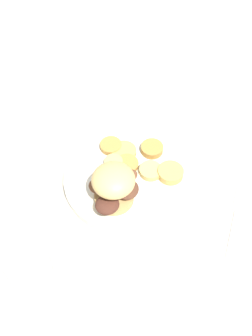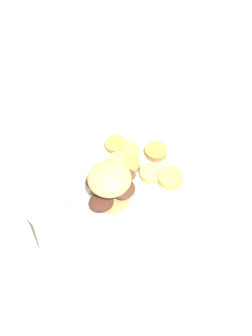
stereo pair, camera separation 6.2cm
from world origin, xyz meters
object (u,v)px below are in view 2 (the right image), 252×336
dinner_plate (126,178)px  sandwich (110,184)px  drinking_glass (14,249)px  fork (232,233)px

dinner_plate → sandwich: 0.08m
dinner_plate → drinking_glass: drinking_glass is taller
fork → drinking_glass: size_ratio=1.50×
dinner_plate → fork: size_ratio=1.70×
drinking_glass → sandwich: bearing=1.8°
fork → drinking_glass: bearing=151.9°
fork → drinking_glass: 0.40m
sandwich → fork: size_ratio=0.80×
dinner_plate → fork: 0.24m
dinner_plate → drinking_glass: bearing=-173.4°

